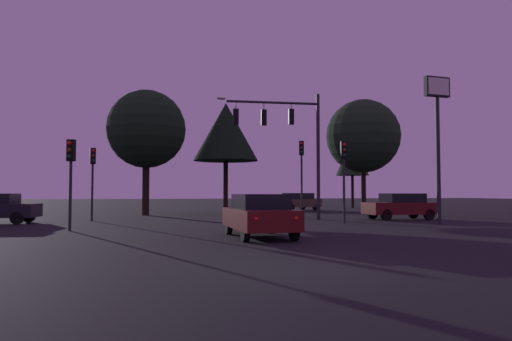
# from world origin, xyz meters

# --- Properties ---
(ground_plane) EXTENTS (168.00, 168.00, 0.00)m
(ground_plane) POSITION_xyz_m (0.00, 24.50, 0.00)
(ground_plane) COLOR black
(ground_plane) RESTS_ON ground
(traffic_signal_mast_arm) EXTENTS (6.04, 0.55, 7.32)m
(traffic_signal_mast_arm) POSITION_xyz_m (4.44, 16.63, 5.09)
(traffic_signal_mast_arm) COLOR #232326
(traffic_signal_mast_arm) RESTS_ON ground
(traffic_light_corner_left) EXTENTS (0.35, 0.38, 4.05)m
(traffic_light_corner_left) POSITION_xyz_m (-6.40, 18.05, 2.88)
(traffic_light_corner_left) COLOR #232326
(traffic_light_corner_left) RESTS_ON ground
(traffic_light_corner_right) EXTENTS (0.36, 0.39, 4.82)m
(traffic_light_corner_right) POSITION_xyz_m (6.02, 18.94, 3.39)
(traffic_light_corner_right) COLOR #232326
(traffic_light_corner_right) RESTS_ON ground
(traffic_light_median) EXTENTS (0.37, 0.39, 3.76)m
(traffic_light_median) POSITION_xyz_m (-6.42, 11.23, 2.68)
(traffic_light_median) COLOR #232326
(traffic_light_median) RESTS_ON ground
(traffic_light_far_side) EXTENTS (0.33, 0.37, 4.19)m
(traffic_light_far_side) POSITION_xyz_m (6.42, 13.18, 2.97)
(traffic_light_far_side) COLOR #232326
(traffic_light_far_side) RESTS_ON ground
(car_nearside_lane) EXTENTS (2.01, 4.31, 1.52)m
(car_nearside_lane) POSITION_xyz_m (0.58, 6.90, 0.80)
(car_nearside_lane) COLOR #4C0F0F
(car_nearside_lane) RESTS_ON ground
(car_crossing_left) EXTENTS (4.19, 1.92, 1.52)m
(car_crossing_left) POSITION_xyz_m (10.97, 15.65, 0.79)
(car_crossing_left) COLOR #4C0F0F
(car_crossing_left) RESTS_ON ground
(car_far_lane) EXTENTS (4.86, 3.76, 1.52)m
(car_far_lane) POSITION_xyz_m (9.18, 30.00, 0.80)
(car_far_lane) COLOR #473828
(car_far_lane) RESTS_ON ground
(store_sign_illuminated) EXTENTS (1.42, 0.42, 7.35)m
(store_sign_illuminated) POSITION_xyz_m (10.73, 11.52, 5.36)
(store_sign_illuminated) COLOR #232326
(store_sign_illuminated) RESTS_ON ground
(tree_behind_sign) EXTENTS (4.89, 4.89, 8.38)m
(tree_behind_sign) POSITION_xyz_m (2.22, 25.79, 6.15)
(tree_behind_sign) COLOR black
(tree_behind_sign) RESTS_ON ground
(tree_left_far) EXTENTS (5.43, 5.43, 8.69)m
(tree_left_far) POSITION_xyz_m (-3.62, 24.02, 5.95)
(tree_left_far) COLOR black
(tree_left_far) RESTS_ON ground
(tree_center_horizon) EXTENTS (3.33, 3.33, 7.26)m
(tree_center_horizon) POSITION_xyz_m (16.74, 35.41, 5.27)
(tree_center_horizon) COLOR black
(tree_center_horizon) RESTS_ON ground
(tree_right_cluster) EXTENTS (5.72, 5.72, 8.83)m
(tree_right_cluster) POSITION_xyz_m (12.85, 24.54, 5.96)
(tree_right_cluster) COLOR black
(tree_right_cluster) RESTS_ON ground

